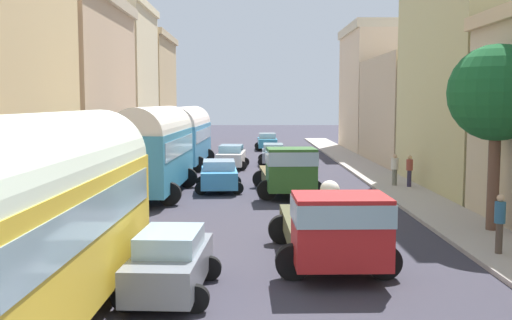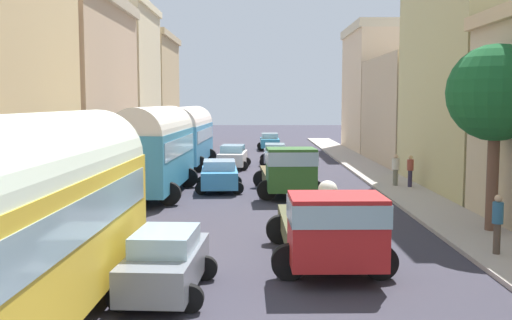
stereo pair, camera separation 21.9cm
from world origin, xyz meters
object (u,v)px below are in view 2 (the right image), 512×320
object	(u,v)px
car_2	(269,141)
pedestrian_4	(410,170)
car_3	(166,262)
parked_bus_0	(29,212)
car_5	(232,156)
cargo_truck_0	(329,225)
car_4	(219,175)
car_1	(275,154)
car_0	(287,164)
parked_bus_1	(155,146)
cargo_truck_1	(287,170)
parked_bus_2	(187,134)
pedestrian_2	(497,222)
pedestrian_0	(395,169)

from	to	relation	value
car_2	pedestrian_4	world-z (taller)	pedestrian_4
car_3	parked_bus_0	bearing A→B (deg)	-136.82
car_5	cargo_truck_0	bearing A→B (deg)	-81.65
cargo_truck_0	car_4	bearing A→B (deg)	105.40
car_1	car_4	world-z (taller)	car_4
car_0	pedestrian_4	distance (m)	7.55
car_4	car_5	bearing A→B (deg)	88.43
parked_bus_1	car_4	xyz separation A→B (m)	(2.91, 1.42, -1.57)
car_2	pedestrian_4	bearing A→B (deg)	-75.22
parked_bus_1	cargo_truck_1	bearing A→B (deg)	-1.25
car_0	car_1	world-z (taller)	car_0
car_3	parked_bus_1	bearing A→B (deg)	100.25
car_1	pedestrian_4	size ratio (longest dim) A/B	2.50
parked_bus_2	parked_bus_0	bearing A→B (deg)	-89.47
car_1	pedestrian_2	size ratio (longest dim) A/B	2.37
parked_bus_1	car_5	distance (m)	12.11
parked_bus_0	car_3	world-z (taller)	parked_bus_0
parked_bus_2	car_3	world-z (taller)	parked_bus_2
parked_bus_0	pedestrian_4	world-z (taller)	parked_bus_0
parked_bus_2	cargo_truck_1	size ratio (longest dim) A/B	1.42
pedestrian_2	parked_bus_1	bearing A→B (deg)	135.21
parked_bus_0	parked_bus_2	bearing A→B (deg)	90.53
car_2	pedestrian_0	distance (m)	25.02
car_0	car_2	bearing A→B (deg)	91.65
parked_bus_1	car_0	size ratio (longest dim) A/B	2.01
cargo_truck_1	car_1	size ratio (longest dim) A/B	1.52
car_0	car_5	xyz separation A→B (m)	(-3.38, 5.11, -0.00)
cargo_truck_1	pedestrian_0	distance (m)	6.23
car_3	pedestrian_4	world-z (taller)	pedestrian_4
parked_bus_0	car_4	size ratio (longest dim) A/B	2.53
car_0	car_3	world-z (taller)	car_0
car_1	pedestrian_0	distance (m)	13.14
cargo_truck_1	car_4	size ratio (longest dim) A/B	1.73
car_5	pedestrian_0	size ratio (longest dim) A/B	2.46
cargo_truck_0	car_3	distance (m)	4.67
parked_bus_1	car_3	world-z (taller)	parked_bus_1
car_4	pedestrian_4	distance (m)	9.64
car_1	pedestrian_2	world-z (taller)	pedestrian_2
car_3	pedestrian_2	bearing A→B (deg)	19.45
parked_bus_2	pedestrian_0	xyz separation A→B (m)	(11.83, -9.97, -1.27)
car_1	pedestrian_2	distance (m)	26.26
parked_bus_1	car_4	distance (m)	3.59
pedestrian_4	car_1	bearing A→B (deg)	117.68
cargo_truck_0	car_5	xyz separation A→B (m)	(-3.51, 23.94, -0.35)
car_1	pedestrian_4	xyz separation A→B (m)	(6.46, -12.31, 0.26)
car_1	car_4	size ratio (longest dim) A/B	1.14
pedestrian_2	car_0	bearing A→B (deg)	105.60
car_4	pedestrian_4	size ratio (longest dim) A/B	2.20
parked_bus_0	cargo_truck_0	world-z (taller)	parked_bus_0
car_0	pedestrian_0	distance (m)	6.73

